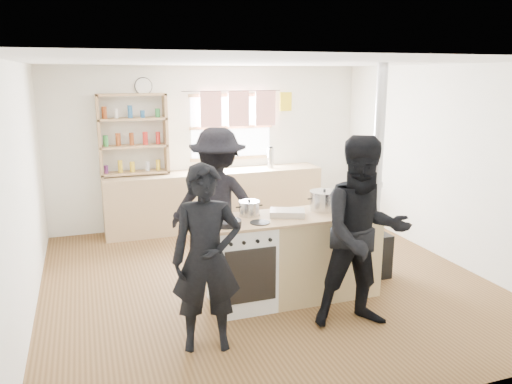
% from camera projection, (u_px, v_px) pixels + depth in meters
% --- Properties ---
extents(ground, '(5.00, 5.00, 0.01)m').
position_uv_depth(ground, '(264.00, 280.00, 5.92)').
color(ground, brown).
rests_on(ground, ground).
extents(back_counter, '(3.40, 0.55, 0.90)m').
position_uv_depth(back_counter, '(216.00, 199.00, 7.86)').
color(back_counter, tan).
rests_on(back_counter, ground).
extents(shelving_unit, '(1.00, 0.28, 1.20)m').
position_uv_depth(shelving_unit, '(133.00, 134.00, 7.34)').
color(shelving_unit, tan).
rests_on(shelving_unit, back_counter).
extents(thermos, '(0.10, 0.10, 0.32)m').
position_uv_depth(thermos, '(270.00, 158.00, 8.01)').
color(thermos, silver).
rests_on(thermos, back_counter).
extents(cooking_island, '(1.97, 0.64, 0.93)m').
position_uv_depth(cooking_island, '(294.00, 256.00, 5.35)').
color(cooking_island, white).
rests_on(cooking_island, ground).
extents(skillet_greens, '(0.33, 0.33, 0.05)m').
position_uv_depth(skillet_greens, '(227.00, 222.00, 4.89)').
color(skillet_greens, black).
rests_on(skillet_greens, cooking_island).
extents(roast_tray, '(0.42, 0.35, 0.07)m').
position_uv_depth(roast_tray, '(287.00, 213.00, 5.21)').
color(roast_tray, silver).
rests_on(roast_tray, cooking_island).
extents(stockpot_stove, '(0.22, 0.22, 0.18)m').
position_uv_depth(stockpot_stove, '(249.00, 208.00, 5.21)').
color(stockpot_stove, '#B8B8BA').
rests_on(stockpot_stove, cooking_island).
extents(stockpot_counter, '(0.32, 0.32, 0.23)m').
position_uv_depth(stockpot_counter, '(324.00, 201.00, 5.42)').
color(stockpot_counter, '#B5B5B8').
rests_on(stockpot_counter, cooking_island).
extents(bread_board, '(0.30, 0.22, 0.12)m').
position_uv_depth(bread_board, '(356.00, 204.00, 5.47)').
color(bread_board, tan).
rests_on(bread_board, cooking_island).
extents(flue_heater, '(0.35, 0.35, 2.50)m').
position_uv_depth(flue_heater, '(374.00, 224.00, 5.90)').
color(flue_heater, black).
rests_on(flue_heater, ground).
extents(person_near_left, '(0.67, 0.51, 1.66)m').
position_uv_depth(person_near_left, '(206.00, 259.00, 4.28)').
color(person_near_left, black).
rests_on(person_near_left, ground).
extents(person_near_right, '(1.01, 0.85, 1.84)m').
position_uv_depth(person_near_right, '(364.00, 234.00, 4.66)').
color(person_near_right, black).
rests_on(person_near_right, ground).
extents(person_far, '(1.32, 1.08, 1.78)m').
position_uv_depth(person_far, '(218.00, 203.00, 5.89)').
color(person_far, black).
rests_on(person_far, ground).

